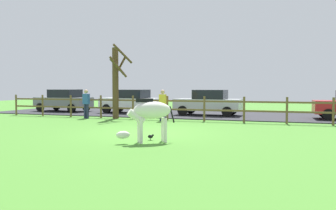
{
  "coord_description": "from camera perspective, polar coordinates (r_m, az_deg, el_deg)",
  "views": [
    {
      "loc": [
        4.98,
        -12.23,
        1.77
      ],
      "look_at": [
        0.58,
        0.82,
        1.04
      ],
      "focal_mm": 36.23,
      "sensor_mm": 36.0,
      "label": 1
    }
  ],
  "objects": [
    {
      "name": "visitor_right_of_tree",
      "position": [
        19.66,
        -13.6,
        0.41
      ],
      "size": [
        0.38,
        0.26,
        1.64
      ],
      "color": "#232847",
      "rests_on": "ground_plane"
    },
    {
      "name": "zebra",
      "position": [
        10.82,
        -3.12,
        -1.46
      ],
      "size": [
        1.63,
        1.35,
        1.41
      ],
      "color": "white",
      "rests_on": "ground_plane"
    },
    {
      "name": "visitor_left_of_tree",
      "position": [
        17.73,
        -0.9,
        0.22
      ],
      "size": [
        0.39,
        0.26,
        1.64
      ],
      "color": "#232847",
      "rests_on": "ground_plane"
    },
    {
      "name": "bare_tree",
      "position": [
        19.3,
        -8.74,
        4.12
      ],
      "size": [
        1.34,
        1.42,
        4.1
      ],
      "color": "#513A23",
      "rests_on": "ground_plane"
    },
    {
      "name": "paddock_fence",
      "position": [
        18.22,
        -0.1,
        -0.23
      ],
      "size": [
        20.38,
        0.11,
        1.3
      ],
      "color": "brown",
      "rests_on": "ground_plane"
    },
    {
      "name": "parked_car_grey",
      "position": [
        25.33,
        -17.12,
        0.78
      ],
      "size": [
        4.08,
        2.05,
        1.56
      ],
      "color": "slate",
      "rests_on": "parking_asphalt"
    },
    {
      "name": "parked_car_silver",
      "position": [
        20.91,
        6.81,
        0.45
      ],
      "size": [
        4.06,
        2.0,
        1.56
      ],
      "color": "#B7BABF",
      "rests_on": "parking_asphalt"
    },
    {
      "name": "parked_car_white",
      "position": [
        22.74,
        -6.21,
        0.66
      ],
      "size": [
        4.1,
        2.08,
        1.56
      ],
      "color": "white",
      "rests_on": "parking_asphalt"
    },
    {
      "name": "parking_asphalt",
      "position": [
        22.17,
        5.59,
        -1.52
      ],
      "size": [
        28.0,
        7.4,
        0.05
      ],
      "primitive_type": "cube",
      "color": "#2D2D33",
      "rests_on": "ground_plane"
    },
    {
      "name": "ground_plane",
      "position": [
        13.32,
        -3.5,
        -4.63
      ],
      "size": [
        60.0,
        60.0,
        0.0
      ],
      "primitive_type": "plane",
      "color": "#47842D"
    },
    {
      "name": "crow_on_grass",
      "position": [
        11.37,
        -2.93,
        -5.3
      ],
      "size": [
        0.21,
        0.1,
        0.2
      ],
      "color": "black",
      "rests_on": "ground_plane"
    }
  ]
}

